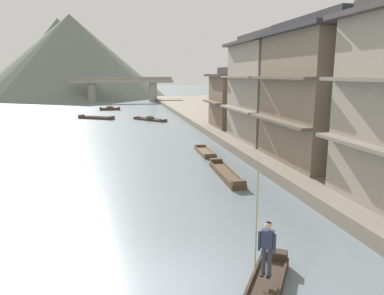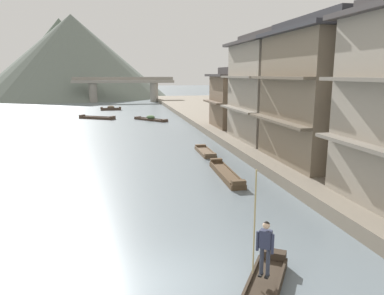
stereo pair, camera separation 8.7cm
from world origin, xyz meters
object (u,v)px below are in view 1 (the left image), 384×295
Objects in this scene: boat_midriver_drifting at (205,152)px; house_waterfront_second at (315,93)px; stone_bridge at (123,86)px; boat_moored_third at (96,118)px; house_waterfront_narrow at (239,98)px; boat_moored_second at (110,108)px; house_waterfront_tall at (268,88)px; boat_moored_nearest at (150,119)px; boat_moored_far at (226,174)px; boatman_person at (267,242)px.

house_waterfront_second is (5.48, -6.26, 4.81)m from boat_midriver_drifting.
stone_bridge is at bearing 95.41° from boat_midriver_drifting.
house_waterfront_narrow reaches higher than boat_moored_third.
boat_moored_second is 0.40× the size of house_waterfront_tall.
boat_moored_second is 12.64m from boat_moored_third.
boat_moored_nearest is 1.38× the size of boat_moored_second.
boat_moored_far is at bearing -73.71° from boat_moored_third.
boat_moored_far is 6.71m from boat_midriver_drifting.
boat_moored_nearest is 0.22× the size of stone_bridge.
house_waterfront_narrow is (8.38, -12.11, 3.42)m from boat_moored_nearest.
boat_moored_third is 0.23× the size of stone_bridge.
boat_moored_third is 28.32m from house_waterfront_tall.
house_waterfront_second is 1.36× the size of house_waterfront_narrow.
house_waterfront_second is (8.12, 12.15, 3.40)m from boatman_person.
house_waterfront_second reaches higher than boat_moored_far.
boat_moored_second is 0.54× the size of house_waterfront_narrow.
boat_moored_second is at bearing 95.40° from boatman_person.
house_waterfront_second is at bearing 4.42° from boat_moored_far.
boatman_person is at bearing -112.68° from house_waterfront_tall.
house_waterfront_second is at bearing -91.91° from house_waterfront_tall.
boat_moored_far is (7.65, -44.25, -0.13)m from boat_moored_second.
boat_moored_far reaches higher than boat_moored_third.
boat_moored_second is 0.63× the size of boat_moored_far.
boat_midriver_drifting is 56.88m from stone_bridge.
house_waterfront_tall reaches higher than stone_bridge.
stone_bridge is (-10.84, 62.78, -1.40)m from house_waterfront_second.
boat_moored_far is 17.90m from house_waterfront_narrow.
house_waterfront_second reaches higher than stone_bridge.
boat_moored_nearest is 0.55× the size of house_waterfront_tall.
boat_moored_third reaches higher than boat_midriver_drifting.
boat_midriver_drifting is (2.64, 18.41, -1.41)m from boatman_person.
boat_moored_third is (-7.15, 3.20, -0.07)m from boat_moored_nearest.
boat_midriver_drifting is 7.67m from house_waterfront_tall.
boat_moored_far is at bearing -125.77° from house_waterfront_tall.
house_waterfront_tall is at bearing 16.12° from boat_midriver_drifting.
house_waterfront_second is at bearing -48.78° from boat_midriver_drifting.
house_waterfront_narrow is (13.91, -27.84, 3.35)m from boat_moored_second.
house_waterfront_second is (5.76, 0.45, 4.77)m from boat_moored_far.
boatman_person is at bearing -84.60° from boat_moored_second.
boat_moored_second is 38.68m from house_waterfront_tall.
boat_moored_far is 0.25× the size of stone_bridge.
house_waterfront_narrow is 48.17m from stone_bridge.
boat_moored_third is 35.03m from house_waterfront_second.
boat_moored_second is 46.05m from house_waterfront_second.
house_waterfront_tall reaches higher than house_waterfront_narrow.
house_waterfront_tall is 8.15m from house_waterfront_narrow.
boat_midriver_drifting is at bearing -69.11° from boat_moored_third.
stone_bridge is (-11.34, 46.82, -0.11)m from house_waterfront_narrow.
boat_moored_nearest is 16.68m from boat_moored_second.
house_waterfront_narrow is 0.29× the size of stone_bridge.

